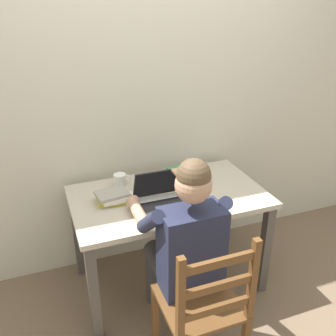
{
  "coord_description": "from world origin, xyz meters",
  "views": [
    {
      "loc": [
        -0.78,
        -2.06,
        1.97
      ],
      "look_at": [
        -0.02,
        -0.05,
        0.95
      ],
      "focal_mm": 40.62,
      "sensor_mm": 36.0,
      "label": 1
    }
  ],
  "objects_px": {
    "seated_person": "(184,242)",
    "book_stack_main": "(113,197)",
    "desk": "(168,208)",
    "coffee_mug_white": "(120,180)",
    "book_stack_side": "(178,175)",
    "wooden_chair": "(204,306)",
    "laptop": "(164,199)",
    "coffee_mug_dark": "(145,184)",
    "computer_mouse": "(203,204)"
  },
  "relations": [
    {
      "from": "seated_person",
      "to": "book_stack_main",
      "type": "xyz_separation_m",
      "value": [
        -0.29,
        0.48,
        0.09
      ]
    },
    {
      "from": "coffee_mug_white",
      "to": "desk",
      "type": "bearing_deg",
      "value": -41.11
    },
    {
      "from": "wooden_chair",
      "to": "laptop",
      "type": "bearing_deg",
      "value": 90.39
    },
    {
      "from": "coffee_mug_dark",
      "to": "book_stack_main",
      "type": "distance_m",
      "value": 0.24
    },
    {
      "from": "seated_person",
      "to": "wooden_chair",
      "type": "height_order",
      "value": "seated_person"
    },
    {
      "from": "seated_person",
      "to": "book_stack_side",
      "type": "xyz_separation_m",
      "value": [
        0.21,
        0.61,
        0.1
      ]
    },
    {
      "from": "coffee_mug_white",
      "to": "book_stack_side",
      "type": "relative_size",
      "value": 0.57
    },
    {
      "from": "desk",
      "to": "computer_mouse",
      "type": "height_order",
      "value": "computer_mouse"
    },
    {
      "from": "laptop",
      "to": "coffee_mug_white",
      "type": "bearing_deg",
      "value": 117.65
    },
    {
      "from": "desk",
      "to": "laptop",
      "type": "relative_size",
      "value": 3.87
    },
    {
      "from": "seated_person",
      "to": "book_stack_main",
      "type": "distance_m",
      "value": 0.57
    },
    {
      "from": "laptop",
      "to": "book_stack_main",
      "type": "xyz_separation_m",
      "value": [
        -0.29,
        0.16,
        -0.02
      ]
    },
    {
      "from": "laptop",
      "to": "book_stack_main",
      "type": "height_order",
      "value": "laptop"
    },
    {
      "from": "coffee_mug_dark",
      "to": "book_stack_main",
      "type": "height_order",
      "value": "coffee_mug_dark"
    },
    {
      "from": "coffee_mug_white",
      "to": "coffee_mug_dark",
      "type": "xyz_separation_m",
      "value": [
        0.14,
        -0.12,
        0.01
      ]
    },
    {
      "from": "coffee_mug_white",
      "to": "coffee_mug_dark",
      "type": "relative_size",
      "value": 0.99
    },
    {
      "from": "seated_person",
      "to": "coffee_mug_white",
      "type": "relative_size",
      "value": 10.04
    },
    {
      "from": "wooden_chair",
      "to": "coffee_mug_white",
      "type": "relative_size",
      "value": 7.55
    },
    {
      "from": "book_stack_main",
      "to": "book_stack_side",
      "type": "height_order",
      "value": "book_stack_side"
    },
    {
      "from": "seated_person",
      "to": "book_stack_main",
      "type": "relative_size",
      "value": 5.63
    },
    {
      "from": "desk",
      "to": "coffee_mug_white",
      "type": "relative_size",
      "value": 10.46
    },
    {
      "from": "computer_mouse",
      "to": "coffee_mug_dark",
      "type": "bearing_deg",
      "value": 130.09
    },
    {
      "from": "laptop",
      "to": "seated_person",
      "type": "bearing_deg",
      "value": -89.26
    },
    {
      "from": "desk",
      "to": "computer_mouse",
      "type": "xyz_separation_m",
      "value": [
        0.15,
        -0.22,
        0.12
      ]
    },
    {
      "from": "book_stack_main",
      "to": "wooden_chair",
      "type": "bearing_deg",
      "value": -69.16
    },
    {
      "from": "desk",
      "to": "coffee_mug_white",
      "type": "xyz_separation_m",
      "value": [
        -0.27,
        0.23,
        0.15
      ]
    },
    {
      "from": "wooden_chair",
      "to": "coffee_mug_dark",
      "type": "distance_m",
      "value": 0.9
    },
    {
      "from": "wooden_chair",
      "to": "computer_mouse",
      "type": "height_order",
      "value": "wooden_chair"
    },
    {
      "from": "laptop",
      "to": "computer_mouse",
      "type": "relative_size",
      "value": 3.3
    },
    {
      "from": "desk",
      "to": "coffee_mug_dark",
      "type": "bearing_deg",
      "value": 140.32
    },
    {
      "from": "laptop",
      "to": "coffee_mug_dark",
      "type": "relative_size",
      "value": 2.67
    },
    {
      "from": "desk",
      "to": "coffee_mug_white",
      "type": "height_order",
      "value": "coffee_mug_white"
    },
    {
      "from": "wooden_chair",
      "to": "book_stack_side",
      "type": "xyz_separation_m",
      "value": [
        0.21,
        0.89,
        0.32
      ]
    },
    {
      "from": "book_stack_side",
      "to": "book_stack_main",
      "type": "bearing_deg",
      "value": -165.03
    },
    {
      "from": "wooden_chair",
      "to": "book_stack_main",
      "type": "bearing_deg",
      "value": 110.84
    },
    {
      "from": "book_stack_main",
      "to": "desk",
      "type": "bearing_deg",
      "value": -5.48
    },
    {
      "from": "seated_person",
      "to": "computer_mouse",
      "type": "height_order",
      "value": "seated_person"
    },
    {
      "from": "seated_person",
      "to": "coffee_mug_white",
      "type": "xyz_separation_m",
      "value": [
        -0.19,
        0.68,
        0.1
      ]
    },
    {
      "from": "coffee_mug_white",
      "to": "seated_person",
      "type": "bearing_deg",
      "value": -74.11
    },
    {
      "from": "laptop",
      "to": "coffee_mug_white",
      "type": "height_order",
      "value": "laptop"
    },
    {
      "from": "laptop",
      "to": "coffee_mug_dark",
      "type": "height_order",
      "value": "laptop"
    },
    {
      "from": "desk",
      "to": "book_stack_side",
      "type": "distance_m",
      "value": 0.26
    },
    {
      "from": "coffee_mug_dark",
      "to": "book_stack_main",
      "type": "relative_size",
      "value": 0.57
    },
    {
      "from": "wooden_chair",
      "to": "book_stack_main",
      "type": "distance_m",
      "value": 0.87
    },
    {
      "from": "desk",
      "to": "wooden_chair",
      "type": "xyz_separation_m",
      "value": [
        -0.07,
        -0.72,
        -0.18
      ]
    },
    {
      "from": "computer_mouse",
      "to": "wooden_chair",
      "type": "bearing_deg",
      "value": -113.65
    },
    {
      "from": "seated_person",
      "to": "coffee_mug_dark",
      "type": "height_order",
      "value": "seated_person"
    },
    {
      "from": "coffee_mug_white",
      "to": "book_stack_side",
      "type": "xyz_separation_m",
      "value": [
        0.41,
        -0.06,
        -0.0
      ]
    },
    {
      "from": "computer_mouse",
      "to": "book_stack_main",
      "type": "height_order",
      "value": "book_stack_main"
    },
    {
      "from": "computer_mouse",
      "to": "coffee_mug_dark",
      "type": "height_order",
      "value": "coffee_mug_dark"
    }
  ]
}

